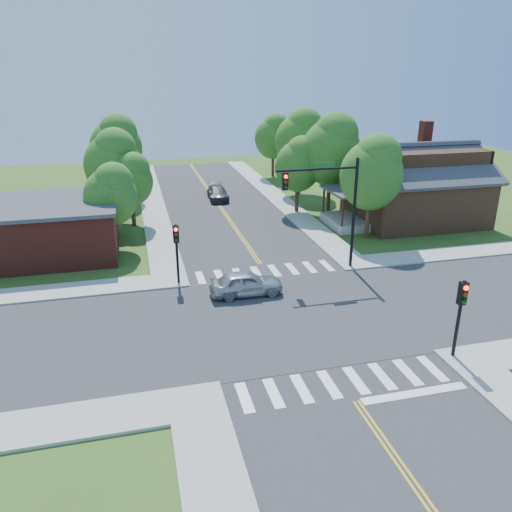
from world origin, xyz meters
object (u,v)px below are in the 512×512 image
object	(u,v)px
signal_mast_ne	(330,197)
car_silver	(246,284)
signal_pole_se	(461,305)
signal_pole_nw	(176,243)
car_dgrey	(218,193)
house_ne	(415,182)

from	to	relation	value
signal_mast_ne	car_silver	bearing A→B (deg)	-157.38
signal_pole_se	signal_pole_nw	size ratio (longest dim) A/B	1.00
signal_mast_ne	signal_pole_nw	world-z (taller)	signal_mast_ne
car_silver	car_dgrey	bearing A→B (deg)	-5.27
signal_pole_nw	car_dgrey	xyz separation A→B (m)	(5.87, 19.74, -2.01)
house_ne	car_silver	xyz separation A→B (m)	(-17.08, -11.10, -2.61)
signal_pole_se	signal_pole_nw	distance (m)	15.84
signal_pole_nw	car_silver	distance (m)	4.79
house_ne	car_dgrey	bearing A→B (deg)	143.26
house_ne	car_silver	world-z (taller)	house_ne
signal_mast_ne	house_ne	distance (m)	14.23
signal_mast_ne	car_silver	xyz separation A→B (m)	(-5.89, -2.45, -4.14)
car_silver	signal_pole_se	bearing A→B (deg)	-138.65
signal_pole_nw	car_dgrey	bearing A→B (deg)	73.44
signal_mast_ne	signal_pole_se	size ratio (longest dim) A/B	1.89
signal_pole_nw	signal_pole_se	bearing A→B (deg)	-45.00
house_ne	car_dgrey	world-z (taller)	house_ne
signal_mast_ne	signal_pole_nw	distance (m)	9.76
signal_pole_nw	house_ne	xyz separation A→B (m)	(20.71, 8.66, 0.67)
signal_pole_se	car_dgrey	bearing A→B (deg)	99.78
signal_mast_ne	signal_pole_se	distance (m)	11.55
house_ne	car_silver	size ratio (longest dim) A/B	3.11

